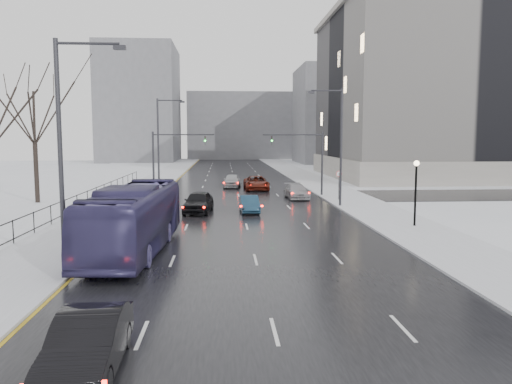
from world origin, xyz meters
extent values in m
cube|color=black|center=(0.00, 60.00, 0.02)|extent=(16.00, 150.00, 0.04)
cube|color=black|center=(0.00, 48.00, 0.02)|extent=(130.00, 10.00, 0.04)
cube|color=silver|center=(-10.50, 60.00, 0.08)|extent=(5.00, 150.00, 0.16)
cube|color=silver|center=(10.50, 60.00, 0.08)|extent=(5.00, 150.00, 0.16)
cube|color=white|center=(-20.00, 60.00, 0.06)|extent=(14.00, 150.00, 0.12)
cube|color=black|center=(-13.00, 30.00, 1.41)|extent=(0.04, 70.00, 0.05)
cube|color=black|center=(-13.00, 30.00, 0.41)|extent=(0.04, 70.00, 0.05)
cylinder|color=black|center=(-13.00, 30.00, 0.81)|extent=(0.06, 0.06, 1.30)
cylinder|color=#2D2D33|center=(8.40, 40.00, 5.00)|extent=(0.20, 0.20, 10.00)
cylinder|color=#2D2D33|center=(7.10, 40.00, 9.80)|extent=(2.60, 0.12, 0.12)
cube|color=#2D2D33|center=(5.80, 40.00, 9.65)|extent=(0.50, 0.25, 0.18)
cylinder|color=#2D2D33|center=(-8.40, 20.00, 5.00)|extent=(0.20, 0.20, 10.00)
cylinder|color=#2D2D33|center=(-7.10, 20.00, 9.80)|extent=(2.60, 0.12, 0.12)
cube|color=#2D2D33|center=(-5.80, 20.00, 9.65)|extent=(0.50, 0.25, 0.18)
cylinder|color=#2D2D33|center=(-8.40, 52.00, 5.00)|extent=(0.20, 0.20, 10.00)
cylinder|color=#2D2D33|center=(-7.10, 52.00, 9.80)|extent=(2.60, 0.12, 0.12)
cube|color=#2D2D33|center=(-5.80, 52.00, 9.65)|extent=(0.50, 0.25, 0.18)
cylinder|color=black|center=(11.00, 30.00, 2.16)|extent=(0.14, 0.14, 4.00)
sphere|color=#FFE5B2|center=(11.00, 30.00, 4.26)|extent=(0.36, 0.36, 0.36)
cylinder|color=#2D2D33|center=(8.40, 48.00, 3.25)|extent=(0.20, 0.20, 6.50)
cylinder|color=#2D2D33|center=(5.40, 48.00, 6.20)|extent=(6.00, 0.12, 0.12)
imported|color=#2D2D33|center=(3.30, 48.00, 5.60)|extent=(0.15, 0.18, 0.90)
sphere|color=#19FF33|center=(3.30, 47.85, 5.60)|extent=(0.16, 0.16, 0.16)
cylinder|color=#2D2D33|center=(-8.40, 48.00, 3.25)|extent=(0.20, 0.20, 6.50)
cylinder|color=#2D2D33|center=(-5.40, 48.00, 6.20)|extent=(6.00, 0.12, 0.12)
imported|color=#2D2D33|center=(-3.30, 48.00, 5.60)|extent=(0.15, 0.18, 0.90)
sphere|color=#19FF33|center=(-3.30, 47.85, 5.60)|extent=(0.16, 0.16, 0.16)
cylinder|color=#2D2D33|center=(9.20, 44.00, 1.41)|extent=(0.06, 0.06, 2.50)
cylinder|color=white|center=(9.20, 44.00, 2.56)|extent=(0.60, 0.03, 0.60)
torus|color=#B20C0C|center=(9.20, 44.00, 2.56)|extent=(0.58, 0.06, 0.58)
cube|color=gray|center=(35.00, 72.00, 12.00)|extent=(40.00, 30.00, 24.00)
cube|color=gray|center=(35.00, 72.00, 24.40)|extent=(41.00, 31.00, 0.80)
cube|color=gray|center=(35.00, 72.00, 1.50)|extent=(40.60, 30.60, 3.00)
cube|color=slate|center=(28.00, 115.00, 11.00)|extent=(24.00, 20.00, 22.00)
cube|color=slate|center=(-22.00, 125.00, 14.00)|extent=(18.00, 22.00, 28.00)
cube|color=slate|center=(4.00, 140.00, 9.00)|extent=(30.00, 18.00, 18.00)
imported|color=black|center=(-4.94, 10.66, 0.79)|extent=(1.73, 4.62, 1.51)
imported|color=navy|center=(-6.13, 24.14, 1.77)|extent=(3.58, 12.54, 3.45)
imported|color=black|center=(-3.50, 37.47, 0.88)|extent=(2.54, 5.15, 1.69)
imported|color=navy|center=(0.50, 37.33, 0.70)|extent=(1.55, 4.06, 1.32)
imported|color=#55190E|center=(2.16, 54.12, 0.83)|extent=(2.75, 5.72, 1.57)
imported|color=#9F9DA1|center=(5.53, 46.02, 0.73)|extent=(2.22, 4.88, 1.39)
imported|color=#A5A5A9|center=(-0.50, 57.27, 0.85)|extent=(2.30, 4.88, 1.61)
camera|label=1|loc=(-1.52, -1.59, 5.93)|focal=35.00mm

